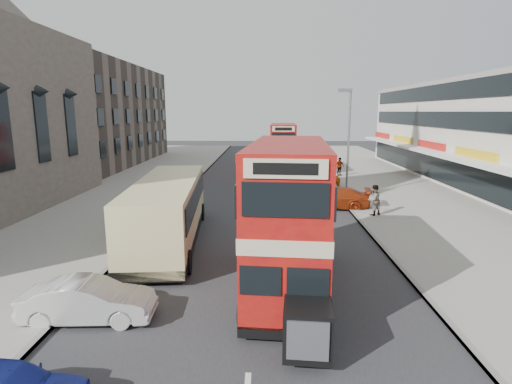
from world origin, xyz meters
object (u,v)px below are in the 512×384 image
(bus_main, at_px, (289,216))
(car_right_c, at_px, (301,164))
(coach, at_px, (168,209))
(pedestrian_near, at_px, (374,200))
(car_right_b, at_px, (312,179))
(pedestrian_far, at_px, (339,166))
(cyclist, at_px, (321,183))
(car_right_a, at_px, (333,198))
(car_left_front, at_px, (89,301))
(street_lamp, at_px, (348,135))
(bus_second, at_px, (283,149))

(bus_main, distance_m, car_right_c, 31.05)
(bus_main, distance_m, coach, 7.78)
(car_right_c, relative_size, pedestrian_near, 2.21)
(coach, relative_size, car_right_b, 2.41)
(pedestrian_far, xyz_separation_m, cyclist, (-2.99, -8.17, -0.24))
(car_right_c, bearing_deg, coach, -13.02)
(cyclist, bearing_deg, pedestrian_far, 71.24)
(pedestrian_near, relative_size, cyclist, 0.83)
(bus_main, bearing_deg, car_right_a, -101.81)
(car_left_front, bearing_deg, car_right_a, -35.96)
(car_left_front, distance_m, car_right_c, 34.85)
(street_lamp, distance_m, car_right_b, 6.82)
(cyclist, bearing_deg, bus_second, 106.19)
(bus_second, bearing_deg, pedestrian_near, 107.81)
(car_right_c, height_order, cyclist, cyclist)
(bus_main, relative_size, bus_second, 1.04)
(coach, height_order, car_right_b, coach)
(coach, xyz_separation_m, car_right_b, (9.04, 15.65, -1.09))
(coach, height_order, car_right_a, coach)
(cyclist, bearing_deg, coach, -124.68)
(bus_main, relative_size, coach, 0.86)
(car_right_c, distance_m, pedestrian_near, 20.62)
(bus_main, bearing_deg, coach, -37.69)
(bus_second, xyz_separation_m, pedestrian_far, (5.60, -1.68, -1.60))
(coach, distance_m, pedestrian_far, 24.45)
(car_right_b, distance_m, pedestrian_near, 10.82)
(bus_second, height_order, car_left_front, bus_second)
(car_left_front, distance_m, cyclist, 23.12)
(car_right_b, height_order, pedestrian_near, pedestrian_near)
(car_right_c, relative_size, pedestrian_far, 2.31)
(pedestrian_near, relative_size, pedestrian_far, 1.05)
(street_lamp, relative_size, car_right_a, 1.64)
(street_lamp, height_order, pedestrian_far, street_lamp)
(bus_second, relative_size, car_right_a, 1.87)
(car_right_a, relative_size, car_right_c, 1.17)
(car_right_c, relative_size, cyclist, 1.83)
(car_left_front, bearing_deg, cyclist, -28.38)
(car_right_a, height_order, cyclist, cyclist)
(street_lamp, xyz_separation_m, bus_main, (-5.24, -15.77, -2.03))
(street_lamp, xyz_separation_m, pedestrian_near, (0.70, -5.41, -3.67))
(car_right_c, bearing_deg, car_left_front, -9.81)
(car_right_c, distance_m, pedestrian_far, 5.67)
(pedestrian_near, xyz_separation_m, pedestrian_far, (0.74, 15.92, -0.04))
(pedestrian_near, bearing_deg, bus_second, -104.33)
(bus_main, relative_size, pedestrian_far, 5.26)
(car_left_front, bearing_deg, pedestrian_far, -26.81)
(car_right_a, height_order, pedestrian_near, pedestrian_near)
(coach, xyz_separation_m, car_right_c, (8.97, 25.59, -1.01))
(bus_second, relative_size, pedestrian_far, 5.05)
(car_right_a, height_order, car_right_c, car_right_c)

